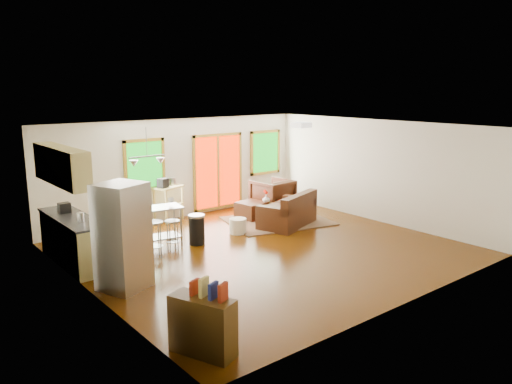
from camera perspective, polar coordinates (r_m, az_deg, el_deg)
floor at (r=10.72m, az=1.01°, el=-6.60°), size 7.50×7.00×0.02m
ceiling at (r=10.19m, az=1.07°, el=7.51°), size 7.50×7.00×0.02m
back_wall at (r=13.22m, az=-8.78°, el=2.66°), size 7.50×0.02×2.60m
left_wall at (r=8.53m, az=-18.76°, el=-2.94°), size 0.02×7.00×2.60m
right_wall at (r=13.07m, az=13.80°, el=2.35°), size 0.02×7.00×2.60m
front_wall at (r=8.08m, az=17.25°, el=-3.65°), size 7.50×0.02×2.60m
window_left at (r=12.68m, az=-12.60°, el=3.04°), size 1.10×0.05×1.30m
french_doors at (r=13.84m, az=-4.35°, el=2.34°), size 1.60×0.05×2.10m
window_right at (r=14.80m, az=1.07°, el=4.56°), size 1.10×0.05×1.30m
rug at (r=12.88m, az=2.50°, el=-3.32°), size 2.91×2.50×0.03m
loveseat at (r=12.41m, az=3.75°, el=-2.39°), size 1.78×1.37×0.84m
coffee_table at (r=12.94m, az=2.11°, el=-1.70°), size 1.05×0.67×0.41m
armchair at (r=13.84m, az=1.89°, el=-0.19°), size 1.03×0.97×0.99m
ottoman at (r=13.09m, az=-0.52°, el=-2.11°), size 0.74×0.74×0.44m
pouf at (r=11.81m, az=-2.09°, el=-3.89°), size 0.48×0.48×0.36m
vase at (r=13.13m, az=1.17°, el=-0.70°), size 0.24×0.24×0.35m
book at (r=13.29m, az=2.52°, el=-0.54°), size 0.19×0.09×0.26m
cabinets at (r=10.27m, az=-20.51°, el=-2.75°), size 0.64×2.24×2.30m
refrigerator at (r=8.76m, az=-14.98°, el=-4.92°), size 0.95×0.94×1.83m
island at (r=10.80m, az=-12.15°, el=-3.28°), size 1.49×0.80×0.89m
cup at (r=10.92m, az=-9.68°, el=-0.84°), size 0.16×0.14×0.13m
bar_stool_a at (r=10.14m, az=-12.62°, el=-4.67°), size 0.46×0.46×0.74m
bar_stool_b at (r=10.28m, az=-11.51°, el=-4.35°), size 0.44×0.44×0.75m
bar_stool_c at (r=10.63m, az=-9.53°, el=-4.10°), size 0.37×0.37×0.66m
trash_can at (r=11.05m, az=-6.79°, el=-4.25°), size 0.36×0.36×0.66m
kitchen_cart at (r=12.92m, az=-10.08°, el=0.08°), size 0.87×0.72×1.15m
bookshelf at (r=6.66m, az=-6.11°, el=-14.84°), size 0.64×0.93×1.03m
ceiling_flush at (r=11.71m, az=5.23°, el=7.64°), size 0.35×0.35×0.12m
pendant_light at (r=10.49m, az=-12.31°, el=3.44°), size 0.80×0.18×0.79m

